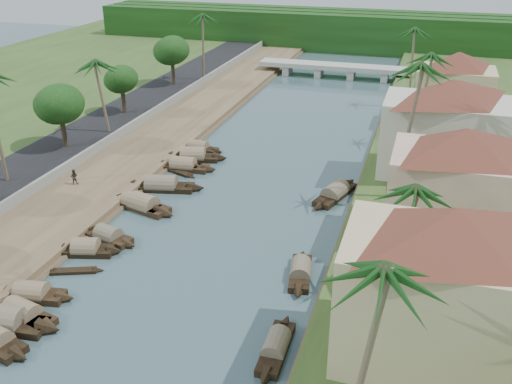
# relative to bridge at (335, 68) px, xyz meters

# --- Properties ---
(ground) EXTENTS (220.00, 220.00, 0.00)m
(ground) POSITION_rel_bridge_xyz_m (-0.00, -72.00, -1.72)
(ground) COLOR #3D575C
(ground) RESTS_ON ground
(left_bank) EXTENTS (10.00, 180.00, 0.80)m
(left_bank) POSITION_rel_bridge_xyz_m (-16.00, -52.00, -1.32)
(left_bank) COLOR brown
(left_bank) RESTS_ON ground
(right_bank) EXTENTS (16.00, 180.00, 1.20)m
(right_bank) POSITION_rel_bridge_xyz_m (19.00, -52.00, -1.12)
(right_bank) COLOR #2F471C
(right_bank) RESTS_ON ground
(road) EXTENTS (8.00, 180.00, 1.40)m
(road) POSITION_rel_bridge_xyz_m (-24.50, -52.00, -1.02)
(road) COLOR black
(road) RESTS_ON ground
(retaining_wall) EXTENTS (0.40, 180.00, 1.10)m
(retaining_wall) POSITION_rel_bridge_xyz_m (-20.20, -52.00, -0.37)
(retaining_wall) COLOR slate
(retaining_wall) RESTS_ON left_bank
(treeline) EXTENTS (120.00, 14.00, 8.00)m
(treeline) POSITION_rel_bridge_xyz_m (-0.00, 28.00, 2.28)
(treeline) COLOR #15330D
(treeline) RESTS_ON ground
(bridge) EXTENTS (28.00, 4.00, 2.40)m
(bridge) POSITION_rel_bridge_xyz_m (0.00, 0.00, 0.00)
(bridge) COLOR #A9A99E
(bridge) RESTS_ON ground
(building_near) EXTENTS (14.85, 14.85, 10.20)m
(building_near) POSITION_rel_bridge_xyz_m (18.99, -74.00, 4.66)
(building_near) COLOR tan
(building_near) RESTS_ON right_bank
(building_mid) EXTENTS (14.11, 14.11, 9.70)m
(building_mid) POSITION_rel_bridge_xyz_m (19.99, -58.00, 4.41)
(building_mid) COLOR beige
(building_mid) RESTS_ON right_bank
(building_far) EXTENTS (15.59, 15.59, 10.20)m
(building_far) POSITION_rel_bridge_xyz_m (18.99, -44.00, 4.66)
(building_far) COLOR beige
(building_far) RESTS_ON right_bank
(building_distant) EXTENTS (12.62, 12.62, 9.20)m
(building_distant) POSITION_rel_bridge_xyz_m (19.99, -24.00, 4.16)
(building_distant) COLOR tan
(building_distant) RESTS_ON right_bank
(sampan_2) EXTENTS (7.61, 3.10, 2.00)m
(sampan_2) POSITION_rel_bridge_xyz_m (-8.89, -77.08, -1.31)
(sampan_2) COLOR black
(sampan_2) RESTS_ON ground
(sampan_3) EXTENTS (9.02, 2.67, 2.37)m
(sampan_3) POSITION_rel_bridge_xyz_m (-9.61, -78.26, -1.30)
(sampan_3) COLOR black
(sampan_3) RESTS_ON ground
(sampan_4) EXTENTS (7.00, 2.57, 1.99)m
(sampan_4) POSITION_rel_bridge_xyz_m (-9.77, -74.88, -1.31)
(sampan_4) COLOR black
(sampan_4) RESTS_ON ground
(sampan_5) EXTENTS (6.56, 3.18, 2.07)m
(sampan_5) POSITION_rel_bridge_xyz_m (-9.45, -68.05, -1.31)
(sampan_5) COLOR black
(sampan_5) RESTS_ON ground
(sampan_6) EXTENTS (6.57, 2.99, 1.96)m
(sampan_6) POSITION_rel_bridge_xyz_m (-8.81, -65.48, -1.31)
(sampan_6) COLOR black
(sampan_6) RESTS_ON ground
(sampan_7) EXTENTS (8.13, 3.58, 2.13)m
(sampan_7) POSITION_rel_bridge_xyz_m (-9.43, -58.91, -1.31)
(sampan_7) COLOR black
(sampan_7) RESTS_ON ground
(sampan_8) EXTENTS (7.95, 3.86, 2.38)m
(sampan_8) POSITION_rel_bridge_xyz_m (-8.65, -59.04, -1.30)
(sampan_8) COLOR black
(sampan_8) RESTS_ON ground
(sampan_9) EXTENTS (9.66, 3.79, 2.37)m
(sampan_9) POSITION_rel_bridge_xyz_m (-9.02, -54.32, -1.30)
(sampan_9) COLOR black
(sampan_9) RESTS_ON ground
(sampan_10) EXTENTS (8.15, 2.30, 2.22)m
(sampan_10) POSITION_rel_bridge_xyz_m (-9.01, -48.59, -1.31)
(sampan_10) COLOR black
(sampan_10) RESTS_ON ground
(sampan_11) EXTENTS (8.59, 3.78, 2.39)m
(sampan_11) POSITION_rel_bridge_xyz_m (-9.09, -45.54, -1.30)
(sampan_11) COLOR black
(sampan_11) RESTS_ON ground
(sampan_12) EXTENTS (7.20, 1.88, 1.76)m
(sampan_12) POSITION_rel_bridge_xyz_m (-9.77, -48.08, -1.32)
(sampan_12) COLOR black
(sampan_12) RESTS_ON ground
(sampan_13) EXTENTS (6.99, 2.11, 1.93)m
(sampan_13) POSITION_rel_bridge_xyz_m (-9.62, -42.63, -1.31)
(sampan_13) COLOR black
(sampan_13) RESTS_ON ground
(sampan_14) EXTENTS (1.61, 7.30, 1.82)m
(sampan_14) POSITION_rel_bridge_xyz_m (9.21, -75.25, -1.32)
(sampan_14) COLOR black
(sampan_14) RESTS_ON ground
(sampan_15) EXTENTS (2.50, 7.12, 1.92)m
(sampan_15) POSITION_rel_bridge_xyz_m (8.74, -66.11, -1.32)
(sampan_15) COLOR black
(sampan_15) RESTS_ON ground
(sampan_16) EXTENTS (4.29, 9.06, 2.19)m
(sampan_16) POSITION_rel_bridge_xyz_m (8.84, -50.74, -1.31)
(sampan_16) COLOR black
(sampan_16) RESTS_ON ground
(canoe_1) EXTENTS (4.81, 2.50, 0.78)m
(canoe_1) POSITION_rel_bridge_xyz_m (-8.83, -70.89, -1.62)
(canoe_1) COLOR black
(canoe_1) RESTS_ON ground
(canoe_2) EXTENTS (5.73, 2.87, 0.85)m
(canoe_2) POSITION_rel_bridge_xyz_m (-9.39, -49.59, -1.62)
(canoe_2) COLOR black
(canoe_2) RESTS_ON ground
(palm_0) EXTENTS (3.20, 3.20, 12.64)m
(palm_0) POSITION_rel_bridge_xyz_m (15.00, -82.73, 10.30)
(palm_0) COLOR brown
(palm_0) RESTS_ON ground
(palm_1) EXTENTS (3.20, 3.20, 9.56)m
(palm_1) POSITION_rel_bridge_xyz_m (16.00, -67.05, 7.33)
(palm_1) COLOR brown
(palm_1) RESTS_ON ground
(palm_2) EXTENTS (3.20, 3.20, 14.56)m
(palm_2) POSITION_rel_bridge_xyz_m (15.00, -51.44, 12.14)
(palm_2) COLOR brown
(palm_2) RESTS_ON ground
(palm_3) EXTENTS (3.20, 3.20, 11.89)m
(palm_3) POSITION_rel_bridge_xyz_m (16.00, -32.85, 9.57)
(palm_3) COLOR brown
(palm_3) RESTS_ON ground
(palm_6) EXTENTS (3.20, 3.20, 10.45)m
(palm_6) POSITION_rel_bridge_xyz_m (-22.00, -42.81, 8.39)
(palm_6) COLOR brown
(palm_6) RESTS_ON ground
(palm_7) EXTENTS (3.20, 3.20, 12.05)m
(palm_7) POSITION_rel_bridge_xyz_m (14.00, -15.43, 9.72)
(palm_7) COLOR brown
(palm_7) RESTS_ON ground
(palm_8) EXTENTS (3.20, 3.20, 12.19)m
(palm_8) POSITION_rel_bridge_xyz_m (-20.50, -13.43, 10.06)
(palm_8) COLOR brown
(palm_8) RESTS_ON ground
(tree_3) EXTENTS (5.49, 5.49, 7.43)m
(tree_3) POSITION_rel_bridge_xyz_m (-24.00, -49.08, 4.78)
(tree_3) COLOR #3F3224
(tree_3) RESTS_ON ground
(tree_4) EXTENTS (4.40, 4.40, 6.53)m
(tree_4) POSITION_rel_bridge_xyz_m (-24.00, -34.79, 4.31)
(tree_4) COLOR #3F3224
(tree_4) RESTS_ON ground
(tree_5) EXTENTS (5.43, 5.43, 7.76)m
(tree_5) POSITION_rel_bridge_xyz_m (-24.00, -18.17, 5.12)
(tree_5) COLOR #3F3224
(tree_5) RESTS_ON ground
(tree_6) EXTENTS (4.40, 4.40, 7.53)m
(tree_6) POSITION_rel_bridge_xyz_m (24.00, -43.47, 5.08)
(tree_6) COLOR #3F3224
(tree_6) RESTS_ON ground
(person_far) EXTENTS (0.94, 0.83, 1.64)m
(person_far) POSITION_rel_bridge_xyz_m (-17.53, -57.22, -0.10)
(person_far) COLOR #382E27
(person_far) RESTS_ON left_bank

